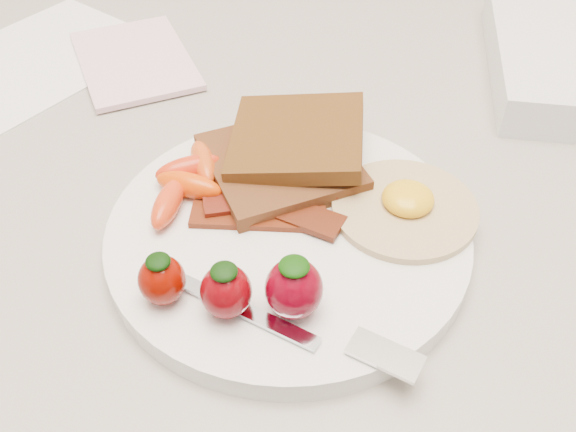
{
  "coord_description": "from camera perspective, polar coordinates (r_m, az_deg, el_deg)",
  "views": [
    {
      "loc": [
        -0.02,
        1.22,
        1.25
      ],
      "look_at": [
        -0.02,
        1.56,
        0.93
      ],
      "focal_mm": 40.0,
      "sensor_mm": 36.0,
      "label": 1
    }
  ],
  "objects": [
    {
      "name": "counter",
      "position": [
        0.93,
        1.71,
        -15.24
      ],
      "size": [
        2.0,
        0.6,
        0.9
      ],
      "primitive_type": "cube",
      "color": "gray",
      "rests_on": "ground"
    },
    {
      "name": "plate",
      "position": [
        0.48,
        -0.0,
        -1.63
      ],
      "size": [
        0.27,
        0.27,
        0.02
      ],
      "primitive_type": "cylinder",
      "color": "white",
      "rests_on": "counter"
    },
    {
      "name": "toast_lower",
      "position": [
        0.52,
        -0.69,
        4.65
      ],
      "size": [
        0.15,
        0.15,
        0.01
      ],
      "primitive_type": "cube",
      "rotation": [
        0.0,
        0.0,
        0.42
      ],
      "color": "#472C11",
      "rests_on": "plate"
    },
    {
      "name": "toast_upper",
      "position": [
        0.52,
        0.8,
        7.0
      ],
      "size": [
        0.11,
        0.11,
        0.02
      ],
      "primitive_type": "cube",
      "rotation": [
        0.0,
        -0.1,
        -0.08
      ],
      "color": "#49260F",
      "rests_on": "toast_lower"
    },
    {
      "name": "fried_egg",
      "position": [
        0.49,
        10.4,
        0.92
      ],
      "size": [
        0.13,
        0.13,
        0.02
      ],
      "color": "beige",
      "rests_on": "plate"
    },
    {
      "name": "bacon_strips",
      "position": [
        0.48,
        -1.7,
        0.8
      ],
      "size": [
        0.12,
        0.07,
        0.01
      ],
      "color": "#441405",
      "rests_on": "plate"
    },
    {
      "name": "baby_carrots",
      "position": [
        0.5,
        -8.93,
        3.23
      ],
      "size": [
        0.06,
        0.1,
        0.02
      ],
      "color": "red",
      "rests_on": "plate"
    },
    {
      "name": "strawberries",
      "position": [
        0.41,
        -4.41,
        -6.26
      ],
      "size": [
        0.12,
        0.04,
        0.05
      ],
      "color": "#700900",
      "rests_on": "plate"
    },
    {
      "name": "fork",
      "position": [
        0.41,
        1.57,
        -10.05
      ],
      "size": [
        0.17,
        0.08,
        0.0
      ],
      "color": "silver",
      "rests_on": "plate"
    },
    {
      "name": "paper_sheet",
      "position": [
        0.75,
        -21.5,
        12.81
      ],
      "size": [
        0.27,
        0.28,
        0.0
      ],
      "primitive_type": "cube",
      "rotation": [
        0.0,
        0.0,
        -0.63
      ],
      "color": "white",
      "rests_on": "counter"
    },
    {
      "name": "notepad",
      "position": [
        0.71,
        -13.48,
        13.32
      ],
      "size": [
        0.16,
        0.19,
        0.01
      ],
      "primitive_type": "cube",
      "rotation": [
        0.0,
        0.0,
        0.41
      ],
      "color": "#F4C1CE",
      "rests_on": "paper_sheet"
    }
  ]
}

